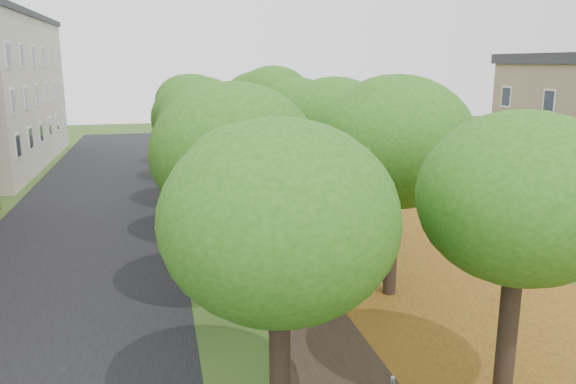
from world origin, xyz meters
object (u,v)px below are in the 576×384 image
car_silver (562,228)px  car_white (422,171)px  car_red (473,193)px  car_grey (487,193)px

car_silver → car_white: (0.00, 12.11, -0.03)m
car_red → car_white: bearing=-23.7°
car_red → car_white: size_ratio=0.77×
car_silver → car_red: (0.00, 6.50, -0.10)m
car_red → car_silver: bearing=156.3°
car_grey → car_white: car_white is taller
car_silver → car_grey: car_silver is taller
car_white → car_grey: bearing=169.3°
car_red → car_white: car_white is taller
car_white → car_red: bearing=163.2°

